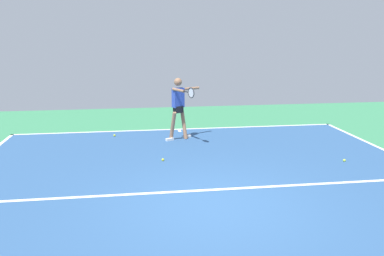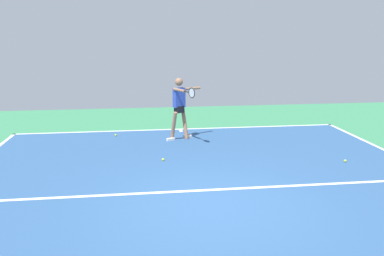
{
  "view_description": "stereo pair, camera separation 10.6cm",
  "coord_description": "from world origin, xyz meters",
  "px_view_note": "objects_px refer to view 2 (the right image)",
  "views": [
    {
      "loc": [
        1.33,
        6.46,
        3.02
      ],
      "look_at": [
        0.07,
        -2.38,
        0.9
      ],
      "focal_mm": 36.22,
      "sensor_mm": 36.0,
      "label": 1
    },
    {
      "loc": [
        1.23,
        6.47,
        3.02
      ],
      "look_at": [
        0.07,
        -2.38,
        0.9
      ],
      "focal_mm": 36.22,
      "sensor_mm": 36.0,
      "label": 2
    }
  ],
  "objects_px": {
    "tennis_ball_centre_court": "(345,161)",
    "tennis_ball_near_player": "(163,160)",
    "tennis_player": "(180,104)",
    "tennis_ball_near_service_line": "(116,135)"
  },
  "relations": [
    {
      "from": "tennis_player",
      "to": "tennis_ball_near_player",
      "type": "bearing_deg",
      "value": 46.26
    },
    {
      "from": "tennis_player",
      "to": "tennis_ball_near_player",
      "type": "distance_m",
      "value": 2.36
    },
    {
      "from": "tennis_player",
      "to": "tennis_ball_near_player",
      "type": "xyz_separation_m",
      "value": [
        0.63,
        2.02,
        -1.04
      ]
    },
    {
      "from": "tennis_ball_centre_court",
      "to": "tennis_ball_near_player",
      "type": "xyz_separation_m",
      "value": [
        4.44,
        -0.68,
        0.0
      ]
    },
    {
      "from": "tennis_player",
      "to": "tennis_ball_near_service_line",
      "type": "relative_size",
      "value": 28.09
    },
    {
      "from": "tennis_player",
      "to": "tennis_ball_near_service_line",
      "type": "height_order",
      "value": "tennis_player"
    },
    {
      "from": "tennis_ball_near_service_line",
      "to": "tennis_ball_centre_court",
      "type": "height_order",
      "value": "same"
    },
    {
      "from": "tennis_ball_near_service_line",
      "to": "tennis_ball_near_player",
      "type": "xyz_separation_m",
      "value": [
        -1.32,
        2.64,
        0.0
      ]
    },
    {
      "from": "tennis_player",
      "to": "tennis_ball_near_player",
      "type": "relative_size",
      "value": 28.09
    },
    {
      "from": "tennis_player",
      "to": "tennis_ball_near_service_line",
      "type": "distance_m",
      "value": 2.3
    }
  ]
}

